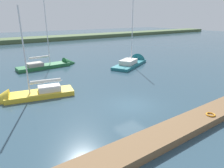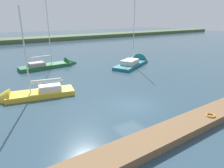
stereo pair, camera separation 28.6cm
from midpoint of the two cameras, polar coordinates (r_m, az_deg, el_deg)
ground_plane at (r=17.66m, az=5.36°, el=-6.03°), size 200.00×200.00×0.00m
far_shoreline at (r=67.80m, az=-26.04°, el=10.63°), size 180.00×8.00×2.40m
dock_pier at (r=14.47m, az=18.67°, el=-11.74°), size 27.62×1.92×0.54m
life_ring_buoy at (r=16.32m, az=25.93°, el=-7.87°), size 0.66×0.66×0.10m
sailboat_far_right at (r=20.65m, az=-23.95°, el=-3.41°), size 7.93×3.62×9.27m
sailboat_mid_channel at (r=33.55m, az=6.30°, el=6.23°), size 9.83×6.76×11.11m
sailboat_outer_mooring at (r=32.33m, az=-16.64°, el=5.14°), size 9.20×2.68×11.54m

